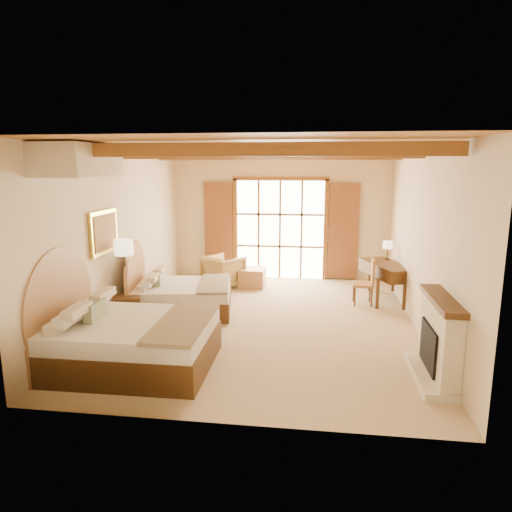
% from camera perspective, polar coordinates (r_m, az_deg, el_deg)
% --- Properties ---
extents(floor, '(7.00, 7.00, 0.00)m').
position_cam_1_polar(floor, '(8.66, 1.08, -8.15)').
color(floor, '#CBB286').
rests_on(floor, ground).
extents(wall_back, '(5.50, 0.00, 5.50)m').
position_cam_1_polar(wall_back, '(11.72, 3.06, 4.99)').
color(wall_back, beige).
rests_on(wall_back, ground).
extents(wall_left, '(0.00, 7.00, 7.00)m').
position_cam_1_polar(wall_left, '(9.00, -16.58, 2.62)').
color(wall_left, beige).
rests_on(wall_left, ground).
extents(wall_right, '(0.00, 7.00, 7.00)m').
position_cam_1_polar(wall_right, '(8.42, 20.07, 1.83)').
color(wall_right, beige).
rests_on(wall_right, ground).
extents(ceiling, '(7.00, 7.00, 0.00)m').
position_cam_1_polar(ceiling, '(8.17, 1.17, 13.51)').
color(ceiling, '#AC6D32').
rests_on(ceiling, ground).
extents(ceiling_beams, '(5.39, 4.60, 0.18)m').
position_cam_1_polar(ceiling_beams, '(8.17, 1.16, 12.67)').
color(ceiling_beams, brown).
rests_on(ceiling_beams, ceiling).
extents(french_doors, '(3.95, 0.08, 2.60)m').
position_cam_1_polar(french_doors, '(11.71, 3.01, 3.26)').
color(french_doors, white).
rests_on(french_doors, ground).
extents(fireplace, '(0.46, 1.40, 1.16)m').
position_cam_1_polar(fireplace, '(6.77, 21.77, -10.06)').
color(fireplace, '#C2B095').
rests_on(fireplace, ground).
extents(painting, '(0.06, 0.95, 0.75)m').
position_cam_1_polar(painting, '(8.28, -18.44, 2.85)').
color(painting, gold).
rests_on(painting, wall_left).
extents(canopy_valance, '(0.70, 1.40, 0.45)m').
position_cam_1_polar(canopy_valance, '(6.96, -21.31, 11.08)').
color(canopy_valance, beige).
rests_on(canopy_valance, ceiling).
extents(bed_near, '(2.30, 1.80, 1.51)m').
position_cam_1_polar(bed_near, '(6.99, -16.59, -9.51)').
color(bed_near, '#4E3613').
rests_on(bed_near, floor).
extents(bed_far, '(2.13, 1.73, 1.26)m').
position_cam_1_polar(bed_far, '(9.21, -10.09, -4.64)').
color(bed_far, '#4E3613').
rests_on(bed_far, floor).
extents(nightstand, '(0.61, 0.61, 0.57)m').
position_cam_1_polar(nightstand, '(8.67, -15.79, -6.60)').
color(nightstand, '#4E3613').
rests_on(nightstand, floor).
extents(floor_lamp, '(0.33, 0.33, 1.57)m').
position_cam_1_polar(floor_lamp, '(8.53, -16.17, 0.41)').
color(floor_lamp, '#322716').
rests_on(floor_lamp, floor).
extents(armchair, '(1.13, 1.13, 0.76)m').
position_cam_1_polar(armchair, '(10.99, -4.11, -1.91)').
color(armchair, '#A18142').
rests_on(armchair, floor).
extents(ottoman, '(0.61, 0.61, 0.44)m').
position_cam_1_polar(ottoman, '(11.03, -0.44, -2.69)').
color(ottoman, '#A9704C').
rests_on(ottoman, floor).
extents(desk, '(1.12, 1.61, 0.80)m').
position_cam_1_polar(desk, '(10.31, 15.97, -2.93)').
color(desk, '#4E3613').
rests_on(desk, floor).
extents(desk_chair, '(0.45, 0.45, 0.97)m').
position_cam_1_polar(desk_chair, '(9.87, 13.33, -4.18)').
color(desk_chair, '#9E5734').
rests_on(desk_chair, floor).
extents(desk_lamp, '(0.21, 0.21, 0.42)m').
position_cam_1_polar(desk_lamp, '(10.61, 16.14, 1.25)').
color(desk_lamp, '#322716').
rests_on(desk_lamp, desk).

